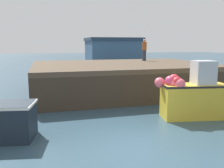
# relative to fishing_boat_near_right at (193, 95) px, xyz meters

# --- Properties ---
(ground) EXTENTS (120.00, 160.00, 0.10)m
(ground) POSITION_rel_fishing_boat_near_right_xyz_m (-3.26, -1.78, -1.03)
(ground) COLOR #2D4756
(pier) EXTENTS (11.44, 8.28, 1.87)m
(pier) POSITION_rel_fishing_boat_near_right_xyz_m (-1.05, 5.97, 0.59)
(pier) COLOR brown
(pier) RESTS_ON ground
(fishing_boat_near_right) EXTENTS (3.03, 1.52, 2.45)m
(fishing_boat_near_right) POSITION_rel_fishing_boat_near_right_xyz_m (0.00, 0.00, 0.00)
(fishing_boat_near_right) COLOR gold
(fishing_boat_near_right) RESTS_ON ground
(rowboat) EXTENTS (1.91, 0.80, 0.38)m
(rowboat) POSITION_rel_fishing_boat_near_right_xyz_m (2.62, 1.32, -0.81)
(rowboat) COLOR silver
(rowboat) RESTS_ON ground
(dockworker) EXTENTS (0.34, 0.34, 1.65)m
(dockworker) POSITION_rel_fishing_boat_near_right_xyz_m (1.38, 8.61, 1.72)
(dockworker) COLOR #2D3342
(dockworker) RESTS_ON pier
(warehouse) EXTENTS (8.41, 6.90, 4.14)m
(warehouse) POSITION_rel_fishing_boat_near_right_xyz_m (4.86, 29.79, 1.11)
(warehouse) COLOR #385675
(warehouse) RESTS_ON ground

